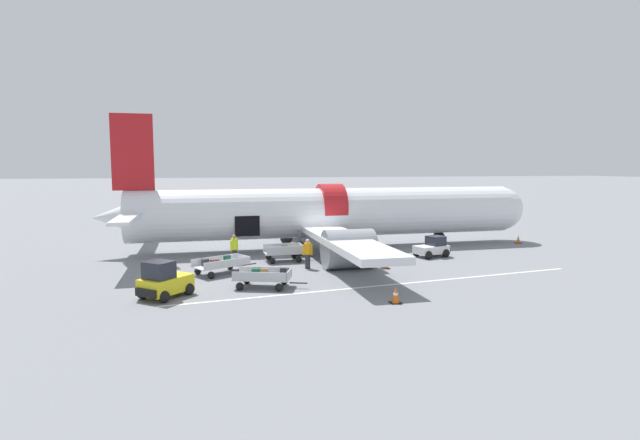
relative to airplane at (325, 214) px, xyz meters
name	(u,v)px	position (x,y,z in m)	size (l,w,h in m)	color
ground_plane	(324,257)	(-0.97, -3.61, -2.59)	(500.00, 500.00, 0.00)	slate
apron_marking_line	(390,285)	(0.38, -12.24, -2.59)	(23.15, 2.89, 0.01)	silver
airplane	(325,214)	(0.00, 0.00, 0.00)	(32.98, 29.42, 9.69)	white
baggage_tug_lead	(164,282)	(-10.92, -12.03, -1.86)	(2.64, 2.72, 1.78)	yellow
baggage_tug_mid	(432,248)	(6.25, -5.28, -2.01)	(2.59, 2.10, 1.40)	white
baggage_cart_loading	(285,253)	(-3.81, -4.47, -2.05)	(3.38, 1.87, 1.08)	#B7BABF
baggage_cart_queued	(221,265)	(-8.04, -7.35, -2.10)	(3.86, 2.76, 1.02)	silver
baggage_cart_empty	(265,278)	(-6.06, -11.20, -2.12)	(3.77, 2.42, 1.02)	#B7BABF
ground_crew_loader_a	(234,248)	(-7.08, -4.43, -1.62)	(0.59, 0.59, 1.84)	#2D2D33
ground_crew_loader_b	(327,244)	(-0.84, -3.85, -1.67)	(0.49, 0.61, 1.76)	#2D2D33
ground_crew_driver	(326,242)	(-0.59, -2.61, -1.73)	(0.56, 0.38, 1.64)	black
ground_crew_supervisor	(308,253)	(-2.90, -7.11, -1.65)	(0.63, 0.46, 1.80)	#2D2D33
ground_crew_helper	(343,245)	(0.23, -4.11, -1.74)	(0.51, 0.53, 1.63)	black
safety_cone_nose	(518,240)	(15.76, -1.43, -2.31)	(0.49, 0.49, 0.61)	black
safety_cone_engine_left	(396,295)	(-0.73, -15.57, -2.24)	(0.51, 0.51, 0.75)	black
safety_cone_wingtip	(385,263)	(1.66, -8.25, -2.24)	(0.50, 0.50, 0.74)	black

